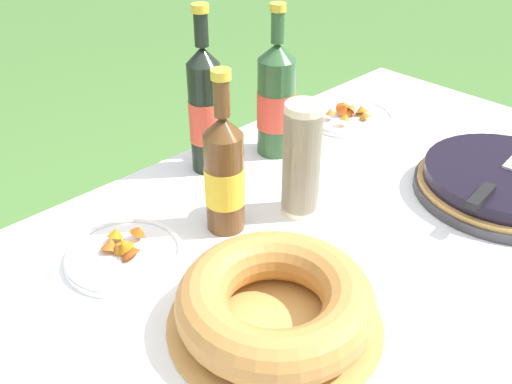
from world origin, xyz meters
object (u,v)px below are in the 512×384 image
serving_knife (503,174)px  bundt_cake (275,303)px  cup_stack (302,161)px  cider_bottle_amber (224,174)px  juice_bottle_red (205,110)px  snack_plate_left (349,115)px  berry_tart (504,183)px  snack_plate_near (124,253)px  cider_bottle_green (276,100)px

serving_knife → bundt_cake: bearing=167.1°
serving_knife → cup_stack: cup_stack is taller
serving_knife → cider_bottle_amber: 0.55m
bundt_cake → juice_bottle_red: size_ratio=0.92×
serving_knife → snack_plate_left: size_ratio=1.65×
serving_knife → bundt_cake: (-0.56, 0.08, -0.02)m
serving_knife → juice_bottle_red: (-0.33, 0.51, 0.08)m
berry_tart → snack_plate_near: berry_tart is taller
bundt_cake → juice_bottle_red: juice_bottle_red is taller
bundt_cake → snack_plate_near: bundt_cake is taller
cider_bottle_amber → juice_bottle_red: size_ratio=0.87×
berry_tart → cider_bottle_green: size_ratio=1.05×
berry_tart → bundt_cake: size_ratio=1.08×
bundt_cake → cup_stack: cup_stack is taller
juice_bottle_red → snack_plate_left: bearing=-9.0°
bundt_cake → snack_plate_left: 0.75m
bundt_cake → snack_plate_near: (-0.08, 0.29, -0.03)m
cider_bottle_green → juice_bottle_red: (-0.16, 0.05, 0.01)m
berry_tart → juice_bottle_red: juice_bottle_red is taller
bundt_cake → berry_tart: bearing=-7.0°
berry_tart → snack_plate_left: snack_plate_left is taller
juice_bottle_red → snack_plate_near: 0.36m
snack_plate_near → snack_plate_left: 0.73m
cup_stack → snack_plate_near: (-0.33, 0.12, -0.10)m
serving_knife → cider_bottle_green: size_ratio=1.11×
cup_stack → cider_bottle_green: cider_bottle_green is taller
bundt_cake → snack_plate_left: (0.65, 0.36, -0.03)m
bundt_cake → cider_bottle_green: size_ratio=0.97×
cup_stack → cider_bottle_green: 0.25m
berry_tart → cider_bottle_amber: bearing=146.8°
berry_tart → bundt_cake: 0.60m
cider_bottle_amber → juice_bottle_red: juice_bottle_red is taller
berry_tart → snack_plate_near: bearing=151.3°
berry_tart → juice_bottle_red: 0.63m
cup_stack → snack_plate_near: cup_stack is taller
serving_knife → cup_stack: 0.40m
berry_tart → cider_bottle_amber: (-0.48, 0.31, 0.09)m
snack_plate_left → berry_tart: bearing=-97.5°
berry_tart → serving_knife: 0.05m
snack_plate_near → cider_bottle_green: bearing=10.6°
snack_plate_near → cider_bottle_amber: bearing=-15.5°
snack_plate_left → cider_bottle_amber: bearing=-166.9°
serving_knife → cider_bottle_amber: (-0.45, 0.32, 0.05)m
berry_tart → cider_bottle_amber: cider_bottle_amber is taller
snack_plate_left → serving_knife: bearing=-101.2°
cup_stack → juice_bottle_red: (-0.02, 0.25, 0.03)m
berry_tart → snack_plate_left: 0.44m
juice_bottle_red → snack_plate_near: juice_bottle_red is taller
bundt_cake → cider_bottle_amber: (0.12, 0.24, 0.07)m
cider_bottle_amber → snack_plate_near: (-0.19, 0.05, -0.10)m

